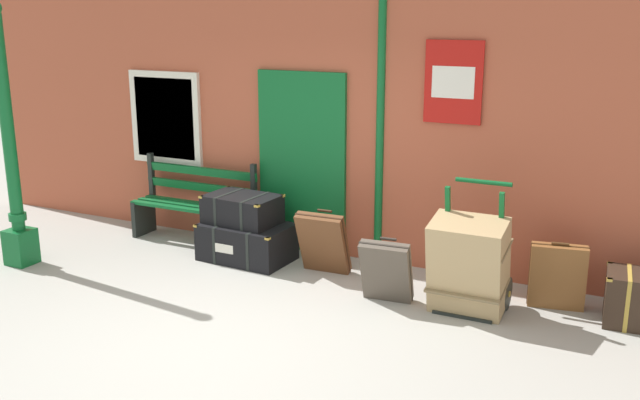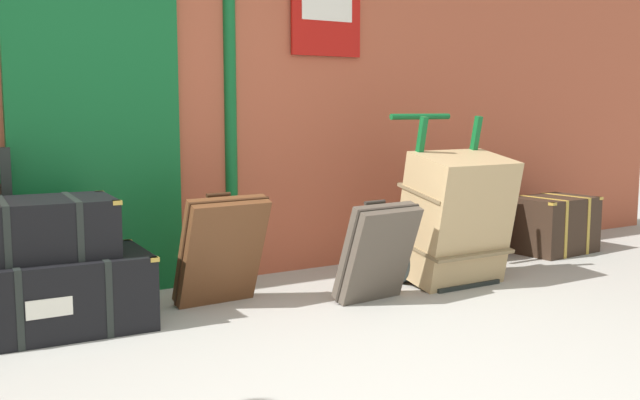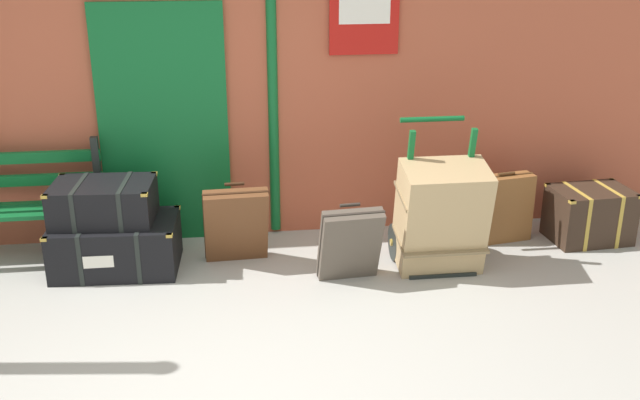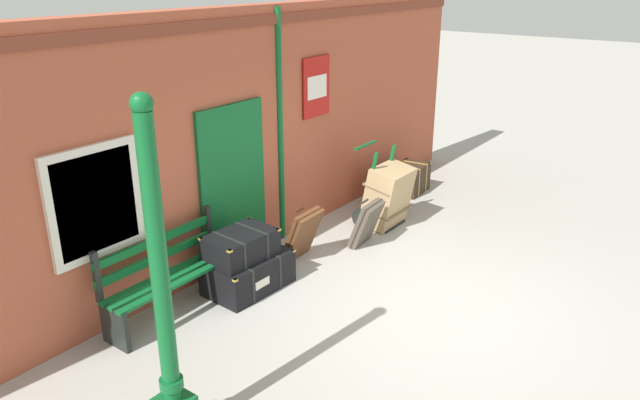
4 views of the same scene
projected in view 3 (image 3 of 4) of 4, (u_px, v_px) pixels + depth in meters
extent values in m
plane|color=#A3A099|center=(224.00, 390.00, 4.59)|extent=(60.00, 60.00, 0.00)
cube|color=#AD5138|center=(214.00, 58.00, 6.43)|extent=(10.40, 0.30, 3.20)
cube|color=#0F5B28|center=(164.00, 126.00, 6.41)|extent=(1.10, 0.05, 2.10)
cube|color=#093718|center=(164.00, 127.00, 6.40)|extent=(0.06, 0.02, 2.10)
cylinder|color=#0F5B28|center=(272.00, 60.00, 6.35)|extent=(0.09, 0.09, 3.14)
cube|color=#B7140F|center=(365.00, 4.00, 6.26)|extent=(0.60, 0.02, 0.84)
cube|color=white|center=(365.00, 5.00, 6.25)|extent=(0.44, 0.01, 0.32)
cube|color=#0F5B28|center=(3.00, 212.00, 6.17)|extent=(1.60, 0.09, 0.04)
cube|color=#0F5B28|center=(8.00, 206.00, 6.30)|extent=(1.60, 0.09, 0.04)
cube|color=#0F5B28|center=(6.00, 181.00, 6.28)|extent=(1.60, 0.05, 0.10)
cube|color=#0F5B28|center=(2.00, 158.00, 6.21)|extent=(1.60, 0.05, 0.10)
cube|color=black|center=(100.00, 232.00, 6.34)|extent=(0.06, 0.40, 0.45)
cube|color=black|center=(97.00, 168.00, 6.34)|extent=(0.06, 0.06, 0.56)
cube|color=black|center=(116.00, 245.00, 6.12)|extent=(1.03, 0.69, 0.42)
cube|color=black|center=(89.00, 246.00, 6.11)|extent=(0.07, 0.65, 0.43)
cube|color=black|center=(144.00, 244.00, 6.14)|extent=(0.07, 0.65, 0.43)
cube|color=#B79338|center=(44.00, 239.00, 5.74)|extent=(0.05, 0.05, 0.02)
cube|color=#B79338|center=(169.00, 235.00, 5.81)|extent=(0.05, 0.05, 0.02)
cube|color=#B79338|center=(63.00, 211.00, 6.30)|extent=(0.05, 0.05, 0.02)
cube|color=#B79338|center=(177.00, 208.00, 6.37)|extent=(0.05, 0.05, 0.02)
cube|color=silver|center=(107.00, 261.00, 5.83)|extent=(0.36, 0.01, 0.10)
cube|color=black|center=(104.00, 202.00, 6.02)|extent=(0.84, 0.59, 0.32)
cube|color=black|center=(81.00, 202.00, 6.01)|extent=(0.07, 0.55, 0.33)
cube|color=black|center=(126.00, 201.00, 6.03)|extent=(0.07, 0.55, 0.33)
cube|color=#B79338|center=(45.00, 196.00, 5.71)|extent=(0.05, 0.05, 0.02)
cube|color=#B79338|center=(144.00, 195.00, 5.75)|extent=(0.05, 0.05, 0.02)
cube|color=#B79338|center=(62.00, 175.00, 6.18)|extent=(0.05, 0.05, 0.02)
cube|color=#B79338|center=(154.00, 174.00, 6.22)|extent=(0.05, 0.05, 0.02)
cube|color=black|center=(439.00, 269.00, 6.15)|extent=(0.56, 0.28, 0.03)
cube|color=#0F5B28|center=(406.00, 197.00, 6.10)|extent=(0.04, 0.27, 1.18)
cube|color=#0F5B28|center=(465.00, 194.00, 6.16)|extent=(0.04, 0.27, 1.18)
cylinder|color=#0F5B28|center=(432.00, 119.00, 6.13)|extent=(0.54, 0.04, 0.04)
cylinder|color=black|center=(394.00, 242.00, 6.30)|extent=(0.04, 0.32, 0.32)
cylinder|color=#B79338|center=(394.00, 242.00, 6.30)|extent=(0.07, 0.06, 0.06)
cylinder|color=black|center=(468.00, 238.00, 6.37)|extent=(0.04, 0.32, 0.32)
cylinder|color=#B79338|center=(468.00, 238.00, 6.37)|extent=(0.07, 0.06, 0.06)
cube|color=tan|center=(441.00, 217.00, 6.00)|extent=(0.68, 0.59, 0.95)
cube|color=olive|center=(440.00, 239.00, 6.07)|extent=(0.70, 0.46, 0.11)
cube|color=olive|center=(443.00, 194.00, 5.93)|extent=(0.70, 0.46, 0.11)
cube|color=brown|center=(236.00, 225.00, 6.14)|extent=(0.54, 0.40, 0.71)
cylinder|color=#3A2112|center=(234.00, 184.00, 6.05)|extent=(0.16, 0.04, 0.03)
cube|color=#351E10|center=(236.00, 225.00, 6.14)|extent=(0.55, 0.31, 0.68)
cube|color=brown|center=(503.00, 208.00, 6.64)|extent=(0.54, 0.26, 0.61)
cylinder|color=#4F3018|center=(506.00, 174.00, 6.52)|extent=(0.16, 0.06, 0.03)
cube|color=#482C16|center=(503.00, 208.00, 6.64)|extent=(0.53, 0.12, 0.62)
cube|color=#51473D|center=(350.00, 244.00, 5.86)|extent=(0.51, 0.38, 0.65)
cylinder|color=#302A24|center=(350.00, 205.00, 5.77)|extent=(0.16, 0.04, 0.03)
cube|color=#2C2721|center=(350.00, 244.00, 5.86)|extent=(0.51, 0.28, 0.62)
cube|color=#332319|center=(589.00, 215.00, 6.67)|extent=(0.71, 0.53, 0.48)
cube|color=#B79338|center=(574.00, 216.00, 6.64)|extent=(0.07, 0.49, 0.49)
cube|color=#B79338|center=(605.00, 213.00, 6.70)|extent=(0.07, 0.49, 0.49)
cube|color=#B79338|center=(572.00, 202.00, 6.33)|extent=(0.05, 0.05, 0.02)
cube|color=#B79338|center=(640.00, 197.00, 6.44)|extent=(0.05, 0.05, 0.02)
cube|color=#B79338|center=(548.00, 185.00, 6.73)|extent=(0.05, 0.05, 0.02)
cube|color=#B79338|center=(612.00, 180.00, 6.85)|extent=(0.05, 0.05, 0.02)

